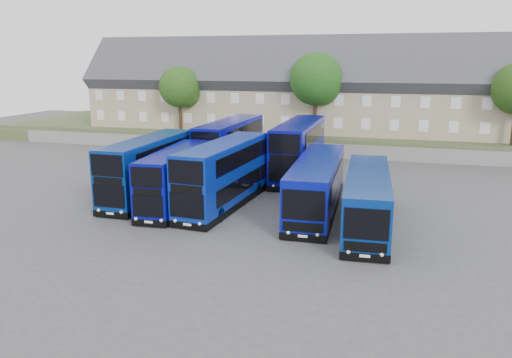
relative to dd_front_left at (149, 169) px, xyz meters
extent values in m
plane|color=#45454A|center=(7.07, -3.90, -2.22)|extent=(120.00, 120.00, 0.00)
cube|color=slate|center=(7.07, 20.10, -1.47)|extent=(70.00, 0.40, 1.50)
cube|color=#3D4A29|center=(7.07, 30.10, -1.22)|extent=(80.00, 20.00, 2.00)
cube|color=tan|center=(-16.93, 26.10, 2.78)|extent=(6.00, 8.00, 6.00)
cube|color=#353539|center=(-16.93, 26.10, 5.78)|extent=(6.00, 10.40, 10.40)
cube|color=brown|center=(-15.43, 26.10, 9.62)|extent=(0.60, 0.90, 1.40)
cube|color=tan|center=(-10.93, 26.10, 2.78)|extent=(6.00, 8.00, 6.00)
cube|color=#353539|center=(-10.93, 26.10, 5.78)|extent=(6.00, 10.40, 10.40)
cube|color=brown|center=(-9.43, 26.10, 9.62)|extent=(0.60, 0.90, 1.40)
cube|color=tan|center=(-4.93, 26.10, 2.78)|extent=(6.00, 8.00, 6.00)
cube|color=#353539|center=(-4.93, 26.10, 5.78)|extent=(6.00, 10.40, 10.40)
cube|color=brown|center=(-3.43, 26.10, 9.62)|extent=(0.60, 0.90, 1.40)
cube|color=tan|center=(1.07, 26.10, 2.78)|extent=(6.00, 8.00, 6.00)
cube|color=#353539|center=(1.07, 26.10, 5.78)|extent=(6.00, 10.40, 10.40)
cube|color=brown|center=(2.57, 26.10, 9.62)|extent=(0.60, 0.90, 1.40)
cube|color=tan|center=(7.07, 26.10, 2.78)|extent=(6.00, 8.00, 6.00)
cube|color=#353539|center=(7.07, 26.10, 5.78)|extent=(6.00, 10.40, 10.40)
cube|color=brown|center=(8.57, 26.10, 9.62)|extent=(0.60, 0.90, 1.40)
cube|color=tan|center=(13.07, 26.10, 2.78)|extent=(6.00, 8.00, 6.00)
cube|color=#353539|center=(13.07, 26.10, 5.78)|extent=(6.00, 10.40, 10.40)
cube|color=brown|center=(14.57, 26.10, 9.62)|extent=(0.60, 0.90, 1.40)
cube|color=tan|center=(19.07, 26.10, 2.78)|extent=(6.00, 8.00, 6.00)
cube|color=#353539|center=(19.07, 26.10, 5.78)|extent=(6.00, 10.40, 10.40)
cube|color=brown|center=(20.57, 26.10, 9.62)|extent=(0.60, 0.90, 1.40)
cube|color=tan|center=(25.07, 26.10, 2.78)|extent=(6.00, 8.00, 6.00)
cube|color=#353539|center=(25.07, 26.10, 5.78)|extent=(6.00, 10.40, 10.40)
cube|color=brown|center=(26.57, 26.10, 9.62)|extent=(0.60, 0.90, 1.40)
cube|color=navy|center=(0.00, 0.02, 0.21)|extent=(2.67, 11.31, 4.17)
cube|color=black|center=(0.00, 0.02, -1.92)|extent=(2.71, 11.35, 0.45)
cube|color=black|center=(0.05, -5.65, -0.63)|extent=(2.27, 0.08, 1.54)
cube|color=black|center=(0.05, -5.65, 1.42)|extent=(2.27, 0.08, 1.44)
cylinder|color=black|center=(-1.10, -3.43, -1.72)|extent=(0.31, 1.00, 1.00)
cube|color=#070B8C|center=(2.98, -1.48, -0.02)|extent=(3.09, 10.28, 3.70)
cube|color=black|center=(2.98, -1.48, -1.92)|extent=(3.14, 10.32, 0.45)
cube|color=black|center=(3.38, -6.56, -0.79)|extent=(2.00, 0.22, 1.38)
cube|color=black|center=(3.38, -6.56, 1.05)|extent=(2.00, 0.22, 1.29)
cylinder|color=black|center=(2.21, -4.41, -1.72)|extent=(0.38, 1.02, 1.00)
cube|color=#08259D|center=(6.33, -0.59, 0.26)|extent=(3.41, 11.66, 4.25)
cube|color=black|center=(6.33, -0.59, -1.92)|extent=(3.46, 11.70, 0.45)
cube|color=black|center=(5.92, -6.35, -0.60)|extent=(2.31, 0.22, 1.57)
cube|color=black|center=(5.92, -6.35, 1.49)|extent=(2.31, 0.22, 1.46)
cylinder|color=black|center=(4.93, -4.05, -1.72)|extent=(0.37, 1.02, 1.00)
cube|color=#070B90|center=(3.12, 10.02, 0.37)|extent=(2.93, 12.10, 4.47)
cube|color=black|center=(3.12, 10.02, -1.92)|extent=(2.97, 12.14, 0.45)
cube|color=black|center=(3.03, 3.96, -0.52)|extent=(2.44, 0.10, 1.64)
cube|color=black|center=(3.03, 3.96, 1.67)|extent=(2.44, 0.10, 1.54)
cylinder|color=black|center=(1.84, 6.20, -1.72)|extent=(0.32, 1.00, 1.00)
cube|color=#080895|center=(9.58, 10.19, 0.41)|extent=(2.90, 12.30, 4.56)
cube|color=black|center=(9.58, 10.19, -1.92)|extent=(2.94, 12.34, 0.45)
cube|color=black|center=(9.63, 4.03, -0.49)|extent=(2.49, 0.08, 1.67)
cube|color=black|center=(9.63, 4.03, 1.74)|extent=(2.49, 0.08, 1.56)
cylinder|color=black|center=(8.37, 6.25, -1.72)|extent=(0.31, 1.00, 1.00)
cube|color=#081099|center=(12.88, 0.21, -0.23)|extent=(3.37, 13.34, 3.29)
cube|color=black|center=(12.88, 0.21, -1.92)|extent=(3.41, 13.38, 0.45)
cube|color=black|center=(13.19, -6.43, 0.04)|extent=(2.46, 0.17, 1.76)
cylinder|color=black|center=(11.86, -4.26, -1.72)|extent=(0.35, 1.01, 1.00)
cube|color=navy|center=(16.48, -2.23, -0.33)|extent=(3.33, 12.59, 3.08)
cube|color=black|center=(16.48, -2.23, -1.92)|extent=(3.38, 12.64, 0.45)
cube|color=black|center=(16.85, -8.48, -0.09)|extent=(2.30, 0.20, 1.66)
cylinder|color=black|center=(15.57, -6.32, -1.72)|extent=(0.36, 1.02, 1.00)
cylinder|color=#382314|center=(-6.93, 21.10, 1.66)|extent=(0.44, 0.44, 3.75)
sphere|color=#18390F|center=(-6.93, 21.10, 5.03)|extent=(4.80, 4.80, 4.80)
sphere|color=#18390F|center=(-6.33, 21.50, 4.28)|extent=(3.30, 3.30, 3.30)
cylinder|color=#382314|center=(9.07, 21.60, 2.03)|extent=(0.44, 0.44, 4.50)
sphere|color=#193A10|center=(9.07, 21.60, 6.08)|extent=(5.76, 5.76, 5.76)
sphere|color=#193A10|center=(9.67, 22.00, 5.18)|extent=(3.96, 3.96, 3.96)
camera|label=1|loc=(18.17, -33.32, 8.09)|focal=35.00mm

